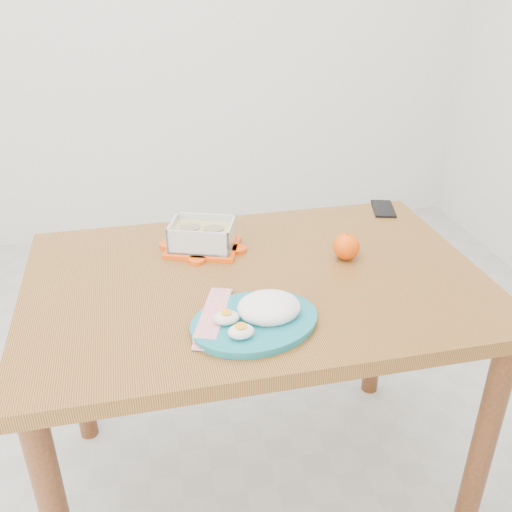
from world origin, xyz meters
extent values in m
plane|color=#B7B7B2|center=(0.00, 0.00, 0.00)|extent=(3.50, 3.50, 0.00)
cube|color=olive|center=(0.13, -0.17, 0.73)|extent=(1.18, 0.79, 0.04)
cylinder|color=brown|center=(0.66, -0.48, 0.35)|extent=(0.06, 0.06, 0.71)
cylinder|color=brown|center=(-0.39, 0.15, 0.35)|extent=(0.06, 0.06, 0.71)
cylinder|color=brown|center=(0.65, 0.17, 0.35)|extent=(0.06, 0.06, 0.71)
cube|color=#FD4B07|center=(0.02, 0.02, 0.76)|extent=(0.23, 0.20, 0.01)
cube|color=silver|center=(0.02, 0.02, 0.80)|extent=(0.20, 0.17, 0.07)
cube|color=tan|center=(0.02, 0.02, 0.79)|extent=(0.19, 0.16, 0.05)
cylinder|color=#8C805C|center=(-0.01, 0.03, 0.81)|extent=(0.07, 0.07, 0.02)
cylinder|color=#8C805C|center=(0.05, 0.00, 0.81)|extent=(0.07, 0.07, 0.02)
sphere|color=#FF4E05|center=(0.39, -0.12, 0.79)|extent=(0.07, 0.07, 0.07)
cylinder|color=#187885|center=(0.09, -0.38, 0.76)|extent=(0.35, 0.35, 0.02)
ellipsoid|color=white|center=(0.12, -0.36, 0.80)|extent=(0.17, 0.16, 0.06)
ellipsoid|color=silver|center=(0.02, -0.38, 0.78)|extent=(0.07, 0.06, 0.03)
ellipsoid|color=silver|center=(0.04, -0.44, 0.78)|extent=(0.07, 0.06, 0.03)
cube|color=red|center=(0.00, -0.33, 0.76)|extent=(0.11, 0.21, 0.02)
cube|color=black|center=(0.62, 0.17, 0.75)|extent=(0.10, 0.14, 0.01)
camera|label=1|loc=(-0.12, -1.40, 1.48)|focal=40.00mm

